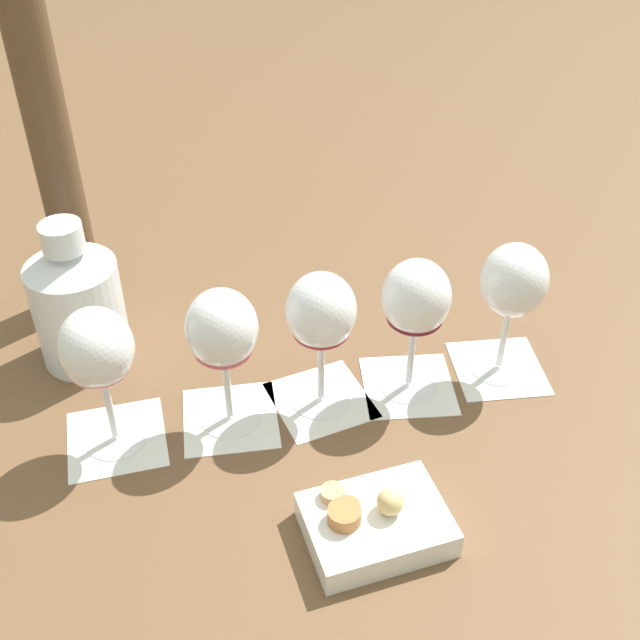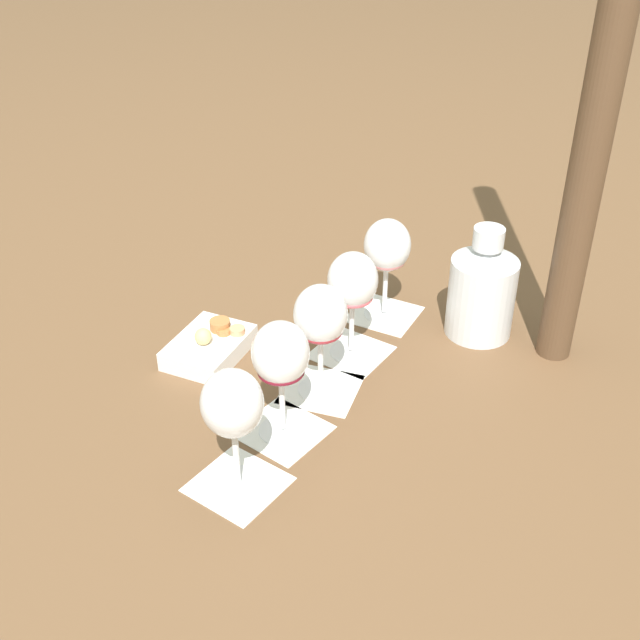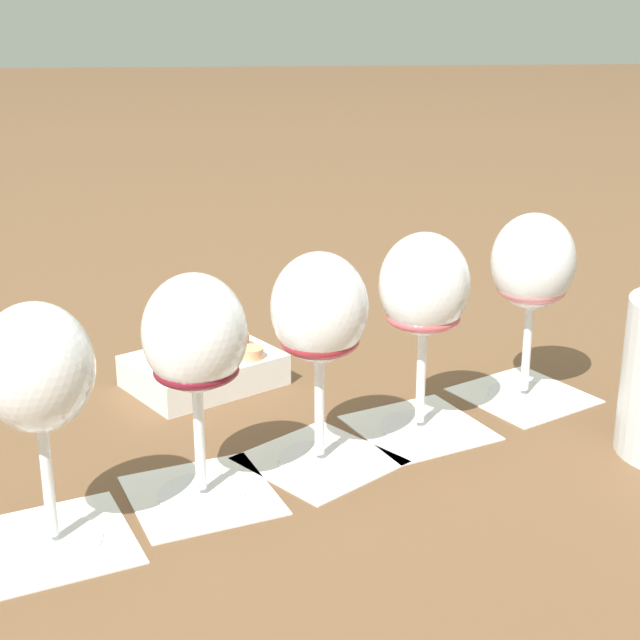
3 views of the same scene
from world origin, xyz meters
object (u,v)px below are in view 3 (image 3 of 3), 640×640
Objects in this scene: wine_glass_1 at (424,294)px; snack_dish at (205,368)px; wine_glass_0 at (533,271)px; wine_glass_4 at (37,380)px; wine_glass_2 at (315,319)px; wine_glass_3 at (195,344)px.

snack_dish is (0.19, -0.12, -0.11)m from wine_glass_1.
wine_glass_0 and wine_glass_4 have the same top height.
wine_glass_2 is 0.11m from wine_glass_3.
wine_glass_4 is (0.41, 0.23, 0.00)m from wine_glass_0.
wine_glass_3 is 1.03× the size of snack_dish.
wine_glass_0 is at bearing -150.58° from wine_glass_1.
wine_glass_4 reaches higher than snack_dish.
wine_glass_3 is (0.09, 0.05, 0.00)m from wine_glass_2.
wine_glass_1 and wine_glass_4 have the same top height.
wine_glass_1 is 1.03× the size of snack_dish.
wine_glass_1 and wine_glass_2 have the same top height.
wine_glass_4 is at bearing 29.75° from wine_glass_2.
wine_glass_2 reaches higher than snack_dish.
wine_glass_0 is 0.47m from wine_glass_4.
wine_glass_4 is 0.32m from snack_dish.
wine_glass_0 is 0.13m from wine_glass_1.
wine_glass_3 is at bearing 29.46° from wine_glass_0.
wine_glass_2 is at bearing -150.25° from wine_glass_4.
wine_glass_3 and wine_glass_4 have the same top height.
wine_glass_4 is at bearing 29.79° from wine_glass_1.
wine_glass_1 is at bearing -150.14° from wine_glass_2.
snack_dish is at bearing -60.64° from wine_glass_2.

